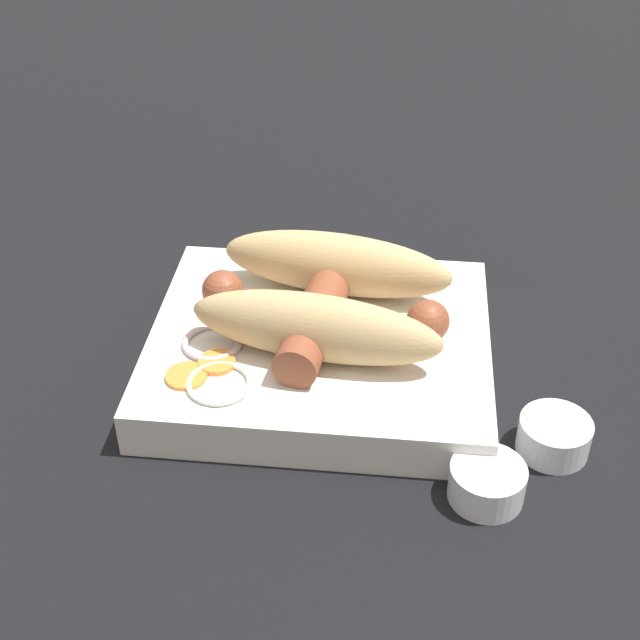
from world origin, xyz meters
The scene contains 7 objects.
ground_plane centered at (0.00, 0.00, 0.00)m, with size 3.00×3.00×0.00m, color black.
food_tray centered at (0.00, 0.00, 0.02)m, with size 0.23×0.20×0.03m.
bread_roll centered at (0.00, 0.01, 0.05)m, with size 0.18×0.14×0.05m.
sausage centered at (0.00, 0.01, 0.05)m, with size 0.17×0.15×0.03m.
pickled_veggies centered at (-0.07, -0.04, 0.03)m, with size 0.06×0.08×0.00m.
condiment_cup_near centered at (0.11, -0.11, 0.01)m, with size 0.05×0.05×0.02m.
condiment_cup_far centered at (0.15, -0.07, 0.01)m, with size 0.05×0.05×0.02m.
Camera 1 is at (0.05, -0.48, 0.40)m, focal length 50.00 mm.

